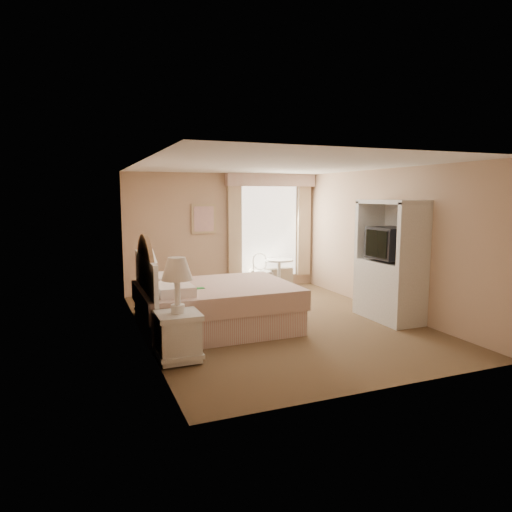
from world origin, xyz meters
name	(u,v)px	position (x,y,z in m)	size (l,w,h in m)	color
room	(277,246)	(0.00, 0.00, 1.25)	(4.21, 5.51, 2.51)	brown
window	(271,227)	(1.05, 2.65, 1.34)	(2.05, 0.22, 2.51)	white
framed_art	(204,219)	(-0.45, 2.71, 1.55)	(0.52, 0.04, 0.62)	tan
bed	(209,305)	(-1.11, 0.03, 0.38)	(2.31, 1.82, 1.61)	tan
nightstand_near	(178,323)	(-1.84, -1.13, 0.48)	(0.53, 0.53, 1.28)	white
nightstand_far	(148,290)	(-1.84, 1.26, 0.42)	(0.46, 0.46, 1.12)	white
round_table	(279,269)	(1.14, 2.40, 0.44)	(0.62, 0.62, 0.66)	white
cafe_chair	(262,269)	(0.74, 2.42, 0.47)	(0.45, 0.45, 0.81)	white
armoire	(390,270)	(1.81, -0.50, 0.82)	(0.59, 1.18, 1.97)	white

